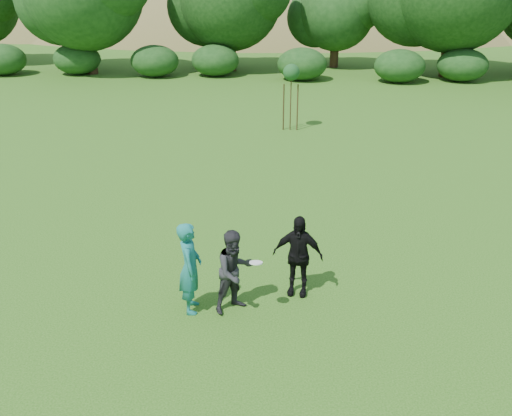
{
  "coord_description": "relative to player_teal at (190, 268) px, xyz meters",
  "views": [
    {
      "loc": [
        1.16,
        -10.07,
        6.76
      ],
      "look_at": [
        0.0,
        3.0,
        1.1
      ],
      "focal_mm": 40.0,
      "sensor_mm": 36.0,
      "label": 1
    }
  ],
  "objects": [
    {
      "name": "player_grey",
      "position": [
        0.91,
        0.09,
        -0.09
      ],
      "size": [
        1.12,
        1.09,
        1.82
      ],
      "primitive_type": "imported",
      "rotation": [
        0.0,
        0.0,
        0.68
      ],
      "color": "#28272A",
      "rests_on": "ground"
    },
    {
      "name": "sapling",
      "position": [
        1.59,
        14.32,
        1.42
      ],
      "size": [
        0.7,
        0.7,
        2.85
      ],
      "color": "#392B16",
      "rests_on": "ground"
    },
    {
      "name": "ground",
      "position": [
        1.1,
        -0.03,
        -1.0
      ],
      "size": [
        120.0,
        120.0,
        0.0
      ],
      "primitive_type": "plane",
      "color": "#19470C",
      "rests_on": "ground"
    },
    {
      "name": "hillside",
      "position": [
        0.54,
        68.42,
        -12.97
      ],
      "size": [
        150.0,
        72.0,
        52.0
      ],
      "color": "olive",
      "rests_on": "ground"
    },
    {
      "name": "player_teal",
      "position": [
        0.0,
        0.0,
        0.0
      ],
      "size": [
        0.58,
        0.79,
        2.0
      ],
      "primitive_type": "imported",
      "rotation": [
        0.0,
        0.0,
        1.72
      ],
      "color": "#186D67",
      "rests_on": "ground"
    },
    {
      "name": "player_black",
      "position": [
        2.19,
        0.85,
        -0.07
      ],
      "size": [
        1.14,
        0.59,
        1.86
      ],
      "primitive_type": "imported",
      "rotation": [
        0.0,
        0.0,
        -0.12
      ],
      "color": "black",
      "rests_on": "ground"
    },
    {
      "name": "frisbee",
      "position": [
        1.37,
        -0.13,
        0.25
      ],
      "size": [
        0.27,
        0.27,
        0.08
      ],
      "color": "white",
      "rests_on": "ground"
    }
  ]
}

